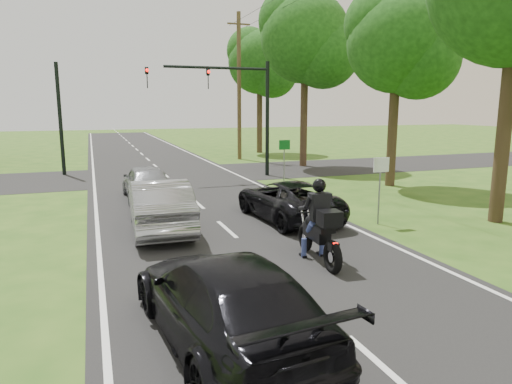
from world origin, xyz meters
TOP-DOWN VIEW (x-y plane):
  - ground at (0.00, 0.00)m, footprint 140.00×140.00m
  - road at (0.00, 10.00)m, footprint 8.00×100.00m
  - cross_road at (0.00, 16.00)m, footprint 60.00×7.00m
  - motorcycle_rider at (1.26, 0.42)m, footprint 0.67×2.37m
  - dark_suv at (2.25, 4.62)m, footprint 2.43×4.73m
  - silver_sedan at (-1.91, 4.58)m, footprint 1.83×4.75m
  - silver_suv at (-1.73, 9.50)m, footprint 1.72×4.19m
  - dark_car_behind at (-1.91, -2.50)m, footprint 2.49×5.10m
  - traffic_signal at (3.34, 14.00)m, footprint 6.38×0.44m
  - signal_pole_far at (-5.20, 18.00)m, footprint 0.20×0.20m
  - utility_pole_far at (6.20, 22.00)m, footprint 1.60×0.28m
  - sign_white at (4.70, 2.98)m, footprint 0.55×0.07m
  - sign_green at (4.90, 10.98)m, footprint 0.55×0.07m
  - tree_row_c at (9.75, 8.80)m, footprint 4.80×4.65m
  - tree_row_d at (9.10, 16.76)m, footprint 5.76×5.58m
  - tree_row_e at (9.48, 25.78)m, footprint 5.28×5.12m

SIDE VIEW (x-z plane):
  - ground at x=0.00m, z-range 0.00..0.00m
  - cross_road at x=0.00m, z-range 0.00..0.01m
  - road at x=0.00m, z-range 0.00..0.01m
  - dark_suv at x=2.25m, z-range 0.01..1.29m
  - silver_suv at x=-1.73m, z-range 0.01..1.43m
  - dark_car_behind at x=-1.91m, z-range 0.01..1.44m
  - silver_sedan at x=-1.91m, z-range 0.01..1.56m
  - motorcycle_rider at x=1.26m, z-range -0.22..1.83m
  - sign_white at x=4.70m, z-range 0.54..2.66m
  - sign_green at x=4.90m, z-range 0.54..2.66m
  - signal_pole_far at x=-5.20m, z-range 0.00..6.00m
  - traffic_signal at x=3.34m, z-range 1.14..7.14m
  - utility_pole_far at x=6.20m, z-range 0.08..10.08m
  - tree_row_c at x=9.75m, z-range 1.85..10.61m
  - tree_row_e at x=9.48m, z-range 2.03..11.64m
  - tree_row_d at x=9.10m, z-range 2.21..12.66m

